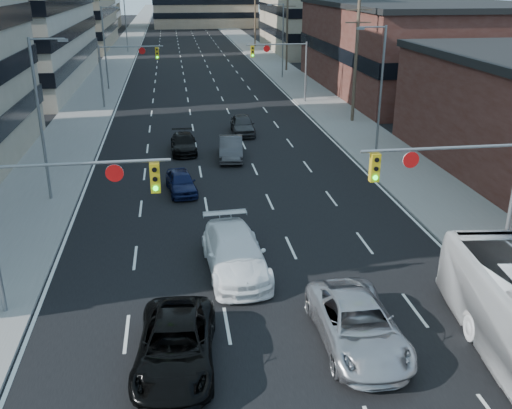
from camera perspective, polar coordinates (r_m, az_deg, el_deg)
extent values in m
cube|color=black|center=(142.19, -7.24, 16.76)|extent=(18.00, 300.00, 0.02)
cube|color=slate|center=(142.38, -12.06, 16.51)|extent=(5.00, 300.00, 0.15)
cube|color=slate|center=(142.91, -2.42, 16.96)|extent=(5.00, 300.00, 0.15)
cube|color=gray|center=(113.62, -19.85, 18.57)|extent=(20.00, 30.00, 16.00)
cube|color=#472119|center=(67.83, 16.04, 14.70)|extent=(20.00, 30.00, 9.00)
cube|color=gray|center=(103.71, 7.99, 18.83)|extent=(22.00, 28.00, 14.00)
cube|color=gray|center=(146.11, 6.04, 19.29)|extent=(22.00, 22.00, 12.00)
cylinder|color=slate|center=(20.84, -17.48, 3.92)|extent=(6.50, 0.12, 0.12)
cube|color=gold|center=(20.77, -10.06, 2.66)|extent=(0.35, 0.28, 1.10)
cylinder|color=black|center=(20.51, -10.13, 3.44)|extent=(0.18, 0.06, 0.18)
cylinder|color=black|center=(20.62, -10.07, 2.51)|extent=(0.18, 0.06, 0.18)
cylinder|color=#0CE526|center=(20.73, -10.00, 1.60)|extent=(0.18, 0.06, 0.18)
cylinder|color=white|center=(20.76, -13.97, 3.06)|extent=(0.64, 0.06, 0.64)
cylinder|color=slate|center=(25.32, 24.08, -0.64)|extent=(0.18, 0.18, 6.00)
cylinder|color=slate|center=(22.88, 18.20, 5.38)|extent=(6.50, 0.12, 0.12)
cube|color=gold|center=(22.03, 11.79, 3.64)|extent=(0.35, 0.28, 1.10)
cylinder|color=black|center=(21.79, 11.99, 4.38)|extent=(0.18, 0.06, 0.18)
cylinder|color=black|center=(21.89, 11.92, 3.51)|extent=(0.18, 0.06, 0.18)
cylinder|color=#0CE526|center=(22.00, 11.85, 2.64)|extent=(0.18, 0.06, 0.18)
cylinder|color=white|center=(22.44, 15.23, 4.33)|extent=(0.64, 0.06, 0.64)
cylinder|color=slate|center=(57.73, -15.20, 12.18)|extent=(0.18, 0.18, 6.00)
cylinder|color=slate|center=(57.10, -12.39, 15.17)|extent=(6.00, 0.12, 0.12)
cube|color=gold|center=(57.06, -9.86, 14.68)|extent=(0.35, 0.28, 1.10)
cylinder|color=black|center=(56.86, -9.88, 15.01)|extent=(0.18, 0.06, 0.18)
cylinder|color=black|center=(56.90, -9.86, 14.66)|extent=(0.18, 0.06, 0.18)
cylinder|color=#0CE526|center=(56.95, -9.84, 14.31)|extent=(0.18, 0.06, 0.18)
cylinder|color=white|center=(57.05, -11.33, 14.84)|extent=(0.64, 0.06, 0.64)
cylinder|color=slate|center=(58.86, 5.00, 13.00)|extent=(0.18, 0.18, 6.00)
cylinder|color=slate|center=(57.90, 2.08, 15.72)|extent=(6.00, 0.12, 0.12)
cube|color=gold|center=(57.59, -0.36, 15.05)|extent=(0.35, 0.28, 1.10)
cylinder|color=black|center=(57.40, -0.34, 15.38)|extent=(0.18, 0.06, 0.18)
cylinder|color=black|center=(57.44, -0.34, 15.03)|extent=(0.18, 0.06, 0.18)
cylinder|color=#0CE526|center=(57.48, -0.33, 14.68)|extent=(0.18, 0.06, 0.18)
cylinder|color=white|center=(57.74, 1.07, 15.31)|extent=(0.64, 0.06, 0.64)
cylinder|color=#4C3D2D|center=(50.51, 9.96, 14.20)|extent=(0.28, 0.28, 11.00)
cube|color=#4C3D2D|center=(50.17, 10.26, 18.61)|extent=(2.20, 0.10, 0.10)
cube|color=#4C3D2D|center=(50.23, 10.18, 17.48)|extent=(2.20, 0.10, 0.10)
cylinder|color=#4C3D2D|center=(79.44, 3.13, 17.10)|extent=(0.28, 0.28, 11.00)
cube|color=#4C3D2D|center=(79.26, 3.17, 19.19)|extent=(2.20, 0.10, 0.10)
cylinder|color=#4C3D2D|center=(108.95, -0.10, 18.36)|extent=(0.28, 0.28, 11.00)
cylinder|color=slate|center=(33.28, -20.75, 7.61)|extent=(0.16, 0.16, 9.00)
cylinder|color=slate|center=(32.41, -20.20, 15.28)|extent=(1.80, 0.10, 0.10)
cube|color=slate|center=(32.27, -18.75, 15.29)|extent=(0.50, 0.22, 0.14)
cylinder|color=slate|center=(67.44, -14.87, 14.77)|extent=(0.16, 0.16, 9.00)
cylinder|color=slate|center=(67.02, -14.44, 18.56)|extent=(1.80, 0.10, 0.10)
cube|color=slate|center=(66.95, -13.72, 18.55)|extent=(0.50, 0.22, 0.14)
cylinder|color=slate|center=(102.17, -12.88, 17.07)|extent=(0.16, 0.16, 9.00)
cylinder|color=slate|center=(39.85, 12.35, 10.63)|extent=(0.16, 0.16, 9.00)
cylinder|color=slate|center=(38.97, 11.58, 17.00)|extent=(1.80, 0.10, 0.10)
cube|color=slate|center=(38.72, 10.41, 16.93)|extent=(0.50, 0.22, 0.14)
cylinder|color=slate|center=(73.34, 2.71, 15.94)|extent=(0.16, 0.16, 9.00)
cylinder|color=slate|center=(72.87, 2.03, 19.39)|extent=(1.80, 0.10, 0.10)
cube|color=slate|center=(72.73, 1.37, 19.32)|extent=(0.50, 0.22, 0.14)
imported|color=black|center=(19.15, -8.04, -13.81)|extent=(2.95, 5.61, 1.51)
imported|color=white|center=(24.48, -2.12, -4.88)|extent=(2.76, 6.10, 1.73)
imported|color=#AAAAAF|center=(20.20, 10.13, -11.74)|extent=(2.64, 5.68, 1.58)
imported|color=#0D1437|center=(33.84, -7.50, 2.25)|extent=(2.02, 4.00, 1.31)
imported|color=#39383B|center=(40.09, -2.52, 5.66)|extent=(2.02, 4.69, 1.50)
imported|color=black|center=(41.95, -7.25, 6.08)|extent=(1.89, 4.49, 1.29)
imported|color=#2F3032|center=(46.68, -1.36, 8.00)|extent=(1.94, 4.53, 1.53)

